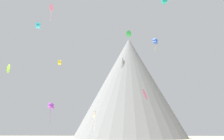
% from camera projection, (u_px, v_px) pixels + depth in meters
% --- Properties ---
extents(rock_massif, '(69.59, 69.59, 50.26)m').
position_uv_depth(rock_massif, '(129.00, 89.00, 131.72)').
color(rock_massif, slate).
rests_on(rock_massif, ground_plane).
extents(kite_teal_high, '(1.54, 1.46, 1.43)m').
position_uv_depth(kite_teal_high, '(164.00, 1.00, 71.77)').
color(kite_teal_high, teal).
extents(kite_blue_high, '(1.79, 1.81, 4.38)m').
position_uv_depth(kite_blue_high, '(155.00, 41.00, 90.28)').
color(kite_blue_high, blue).
extents(kite_lime_mid, '(1.81, 1.78, 2.15)m').
position_uv_depth(kite_lime_mid, '(8.00, 69.00, 60.17)').
color(kite_lime_mid, '#8CD133').
extents(kite_violet_low, '(1.66, 1.68, 5.18)m').
position_uv_depth(kite_violet_low, '(51.00, 106.00, 69.95)').
color(kite_violet_low, purple).
extents(kite_rainbow_low, '(1.73, 2.67, 2.46)m').
position_uv_depth(kite_rainbow_low, '(144.00, 95.00, 57.24)').
color(kite_rainbow_low, '#E5668C').
extents(kite_cyan_high, '(1.34, 1.37, 1.42)m').
position_uv_depth(kite_cyan_high, '(38.00, 25.00, 81.00)').
color(kite_cyan_high, '#33BCDB').
extents(kite_green_high, '(2.10, 1.86, 2.08)m').
position_uv_depth(kite_green_high, '(129.00, 34.00, 86.00)').
color(kite_green_high, green).
extents(kite_yellow_mid, '(1.20, 1.26, 1.26)m').
position_uv_depth(kite_yellow_mid, '(60.00, 62.00, 84.18)').
color(kite_yellow_mid, yellow).
extents(kite_white_low, '(1.19, 2.26, 5.37)m').
position_uv_depth(kite_white_low, '(95.00, 115.00, 71.73)').
color(kite_white_low, white).
extents(kite_pink_high, '(0.88, 0.61, 3.90)m').
position_uv_depth(kite_pink_high, '(51.00, 9.00, 58.45)').
color(kite_pink_high, pink).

